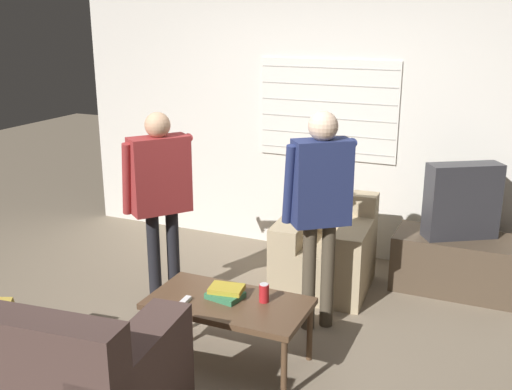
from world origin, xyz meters
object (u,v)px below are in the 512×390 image
at_px(coffee_table, 228,307).
at_px(armchair_beige, 325,251).
at_px(person_left_standing, 160,186).
at_px(book_stack, 226,292).
at_px(tv, 462,201).
at_px(couch_blue, 21,379).
at_px(spare_remote, 185,301).
at_px(person_right_standing, 320,195).
at_px(soda_can, 264,293).

bearing_deg(coffee_table, armchair_beige, 80.52).
distance_m(armchair_beige, person_left_standing, 1.53).
bearing_deg(armchair_beige, book_stack, 75.40).
xyz_separation_m(tv, person_left_standing, (-2.13, -1.22, 0.20)).
distance_m(couch_blue, armchair_beige, 2.69).
height_order(tv, book_stack, tv).
distance_m(coffee_table, spare_remote, 0.29).
bearing_deg(person_left_standing, couch_blue, -137.91).
height_order(person_right_standing, soda_can, person_right_standing).
xyz_separation_m(tv, person_right_standing, (-0.88, -1.07, 0.24)).
distance_m(armchair_beige, book_stack, 1.40).
distance_m(book_stack, soda_can, 0.26).
xyz_separation_m(soda_can, spare_remote, (-0.47, -0.23, -0.05)).
xyz_separation_m(couch_blue, person_right_standing, (1.11, 1.82, 0.68)).
xyz_separation_m(tv, book_stack, (-1.31, -1.74, -0.31)).
relative_size(armchair_beige, soda_can, 6.56).
distance_m(armchair_beige, tv, 1.20).
distance_m(coffee_table, person_right_standing, 1.02).
xyz_separation_m(couch_blue, coffee_table, (0.72, 1.11, 0.06)).
bearing_deg(armchair_beige, spare_remote, 69.34).
relative_size(person_right_standing, spare_remote, 12.37).
bearing_deg(person_right_standing, coffee_table, -156.69).
height_order(coffee_table, person_right_standing, person_right_standing).
relative_size(person_right_standing, book_stack, 6.57).
height_order(tv, soda_can, tv).
bearing_deg(book_stack, person_right_standing, 57.63).
height_order(armchair_beige, soda_can, armchair_beige).
distance_m(person_left_standing, person_right_standing, 1.25).
height_order(book_stack, spare_remote, book_stack).
relative_size(couch_blue, person_left_standing, 1.08).
xyz_separation_m(coffee_table, person_left_standing, (-0.85, 0.56, 0.58)).
height_order(person_right_standing, spare_remote, person_right_standing).
height_order(person_left_standing, person_right_standing, person_right_standing).
height_order(armchair_beige, coffee_table, armchair_beige).
bearing_deg(book_stack, couch_blue, -120.77).
bearing_deg(coffee_table, tv, 54.50).
bearing_deg(book_stack, armchair_beige, 78.73).
distance_m(coffee_table, book_stack, 0.09).
relative_size(couch_blue, coffee_table, 1.61).
bearing_deg(person_right_standing, person_left_standing, 148.81).
xyz_separation_m(armchair_beige, soda_can, (-0.01, -1.32, 0.19)).
bearing_deg(soda_can, couch_blue, -128.25).
xyz_separation_m(armchair_beige, person_left_standing, (-1.09, -0.84, 0.67)).
xyz_separation_m(coffee_table, soda_can, (0.22, 0.08, 0.11)).
relative_size(coffee_table, person_left_standing, 0.67).
xyz_separation_m(tv, spare_remote, (-1.52, -1.93, -0.33)).
relative_size(tv, person_right_standing, 0.38).
xyz_separation_m(person_left_standing, book_stack, (0.82, -0.52, -0.50)).
bearing_deg(person_left_standing, armchair_beige, -14.68).
height_order(couch_blue, tv, tv).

